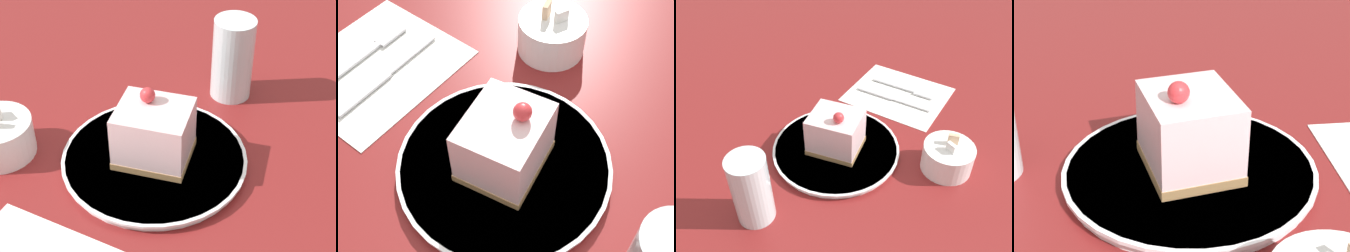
{
  "view_description": "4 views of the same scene",
  "coord_description": "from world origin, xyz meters",
  "views": [
    {
      "loc": [
        -0.53,
        -0.31,
        0.55
      ],
      "look_at": [
        -0.01,
        -0.04,
        0.07
      ],
      "focal_mm": 60.0,
      "sensor_mm": 36.0,
      "label": 1
    },
    {
      "loc": [
        0.18,
        -0.26,
        0.49
      ],
      "look_at": [
        -0.03,
        -0.01,
        0.07
      ],
      "focal_mm": 50.0,
      "sensor_mm": 36.0,
      "label": 2
    },
    {
      "loc": [
        0.45,
        0.3,
        0.55
      ],
      "look_at": [
        -0.04,
        -0.02,
        0.06
      ],
      "focal_mm": 40.0,
      "sensor_mm": 36.0,
      "label": 3
    },
    {
      "loc": [
        0.03,
        0.46,
        0.33
      ],
      "look_at": [
        -0.01,
        -0.04,
        0.06
      ],
      "focal_mm": 60.0,
      "sensor_mm": 36.0,
      "label": 4
    }
  ],
  "objects": [
    {
      "name": "plate",
      "position": [
        -0.02,
        -0.03,
        0.01
      ],
      "size": [
        0.26,
        0.26,
        0.01
      ],
      "color": "white",
      "rests_on": "ground_plane"
    },
    {
      "name": "cake_slice",
      "position": [
        -0.02,
        -0.02,
        0.06
      ],
      "size": [
        0.11,
        0.12,
        0.1
      ],
      "rotation": [
        0.0,
        0.0,
        0.21
      ],
      "color": "#9E7547",
      "rests_on": "plate"
    },
    {
      "name": "ground_plane",
      "position": [
        0.0,
        0.0,
        0.0
      ],
      "size": [
        4.0,
        4.0,
        0.0
      ],
      "primitive_type": "plane",
      "color": "maroon"
    },
    {
      "name": "drinking_glass",
      "position": [
        0.19,
        -0.05,
        0.07
      ],
      "size": [
        0.07,
        0.07,
        0.14
      ],
      "color": "silver",
      "rests_on": "ground_plane"
    }
  ]
}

